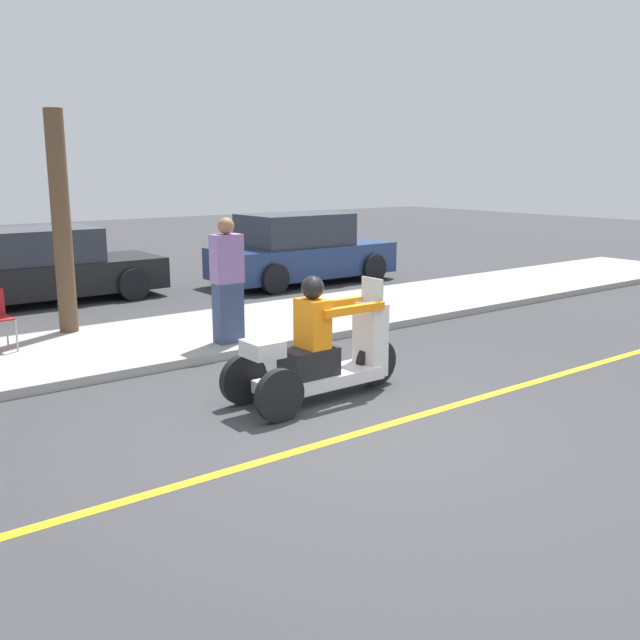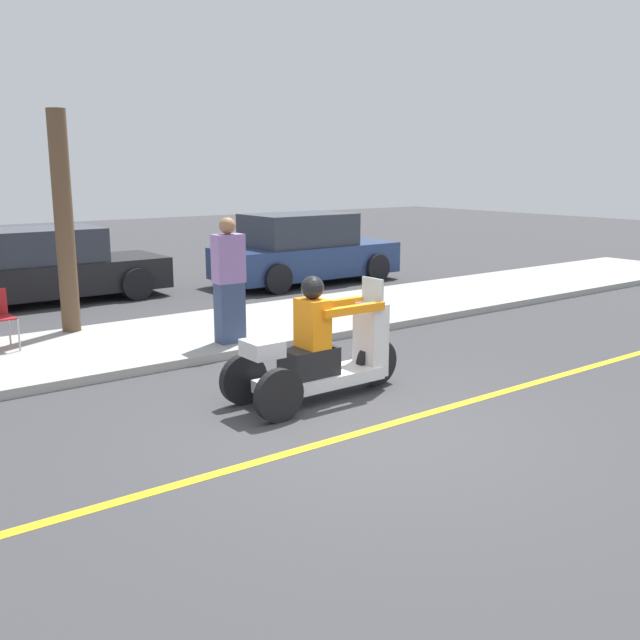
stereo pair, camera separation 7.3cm
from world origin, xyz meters
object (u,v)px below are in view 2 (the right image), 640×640
motorcycle_trike (321,355)px  parked_car_lot_left (42,268)px  spectator_by_tree (229,283)px  parked_car_lot_right (304,251)px  tree_trunk (64,223)px

motorcycle_trike → parked_car_lot_left: parked_car_lot_left is taller
spectator_by_tree → parked_car_lot_left: bearing=100.9°
parked_car_lot_right → spectator_by_tree: bearing=-135.4°
spectator_by_tree → tree_trunk: tree_trunk is taller
parked_car_lot_left → parked_car_lot_right: 5.59m
parked_car_lot_left → tree_trunk: size_ratio=1.38×
parked_car_lot_right → tree_trunk: tree_trunk is taller
parked_car_lot_left → parked_car_lot_right: bearing=-11.4°
spectator_by_tree → parked_car_lot_right: size_ratio=0.42×
spectator_by_tree → tree_trunk: bearing=127.1°
parked_car_lot_left → parked_car_lot_right: (5.48, -1.11, 0.05)m
spectator_by_tree → tree_trunk: (-1.60, 2.12, 0.79)m
parked_car_lot_left → motorcycle_trike: bearing=-84.4°
motorcycle_trike → parked_car_lot_right: bearing=55.8°
motorcycle_trike → parked_car_lot_right: (4.70, 6.90, 0.23)m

